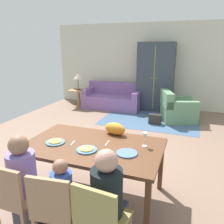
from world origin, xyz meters
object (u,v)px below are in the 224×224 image
table_lamp (78,77)px  armchair (177,109)px  dining_table (93,149)px  dining_chair_child (56,207)px  plate_near_woman (127,153)px  couch (113,99)px  dining_chair_man (15,196)px  side_table (79,96)px  dining_chair_woman (100,219)px  person_woman (108,205)px  plate_near_child (87,150)px  person_child (64,201)px  cat (115,129)px  person_man (26,185)px  handbag (155,119)px  armoire (156,77)px  wine_glass (145,137)px  plate_near_man (55,142)px

table_lamp → armchair: bearing=-7.4°
dining_table → dining_chair_child: (0.01, -0.89, -0.20)m
dining_chair_child → plate_near_woman: bearing=59.0°
dining_chair_child → couch: (-1.34, 5.32, -0.19)m
dining_chair_man → side_table: dining_chair_man is taller
dining_chair_woman → person_woman: size_ratio=0.78×
plate_near_child → armchair: bearing=78.9°
person_child → cat: bearing=82.4°
plate_near_child → table_lamp: (-2.46, 4.35, 0.24)m
person_man → handbag: bearing=79.2°
dining_chair_child → person_man: bearing=160.5°
plate_near_child → person_man: size_ratio=0.23×
dining_chair_woman → person_woman: bearing=86.5°
armchair → side_table: bearing=172.6°
dining_table → person_woman: bearing=-55.8°
couch → cat: bearing=-69.7°
person_man → plate_near_child: bearing=48.0°
plate_near_child → plate_near_woman: (0.48, 0.08, 0.00)m
dining_table → armoire: size_ratio=0.84×
person_child → handbag: 4.01m
dining_chair_woman → armoire: size_ratio=0.41×
wine_glass → dining_chair_woman: size_ratio=0.21×
armchair → handbag: 0.72m
plate_near_woman → dining_chair_woman: (-0.01, -0.79, -0.28)m
dining_table → person_man: bearing=-124.0°
plate_near_man → dining_chair_child: (0.49, -0.77, -0.28)m
armchair → armoire: bearing=130.1°
plate_near_man → side_table: bearing=114.7°
plate_near_woman → armchair: armchair is taller
person_child → person_woman: size_ratio=0.83×
plate_near_man → armoire: armoire is taller
armoire → dining_table: bearing=-90.1°
plate_near_woman → armchair: 3.89m
plate_near_man → wine_glass: bearing=15.0°
person_child → armoire: bearing=89.9°
person_woman → couch: (-1.82, 5.14, -0.21)m
wine_glass → plate_near_woman: bearing=-118.2°
dining_chair_woman → side_table: size_ratio=1.50×
person_man → person_child: person_man is taller
dining_chair_woman → side_table: 5.85m
armoire → dining_chair_man: bearing=-95.0°
dining_table → dining_chair_child: bearing=-89.4°
plate_near_child → table_lamp: table_lamp is taller
cat → armchair: size_ratio=0.29×
plate_near_man → person_woman: 1.17m
person_child → person_woman: bearing=0.6°
dining_chair_woman → person_woman: (0.01, 0.17, 0.02)m
side_table → dining_chair_woman: bearing=-59.9°
plate_near_child → dining_chair_woman: dining_chair_woman is taller
person_man → dining_chair_child: 0.52m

